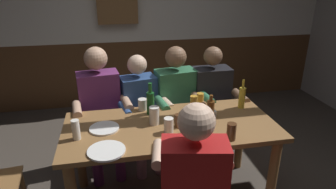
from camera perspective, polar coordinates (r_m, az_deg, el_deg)
The scene contains 23 objects.
back_wall_wainscot at distance 4.68m, azimuth -5.27°, elevation 4.46°, with size 5.70×0.12×0.98m, color brown.
dining_table at distance 2.51m, azimuth 0.54°, elevation -8.07°, with size 1.75×0.81×0.75m.
person_0 at distance 3.01m, azimuth -12.88°, elevation -2.01°, with size 0.57×0.57×1.27m.
person_1 at distance 3.04m, azimuth -5.23°, elevation -2.49°, with size 0.54×0.58×1.18m.
person_2 at distance 3.09m, azimuth 1.86°, elevation -1.03°, with size 0.58×0.57×1.24m.
person_3 at distance 3.20m, azimuth 8.62°, elevation -0.78°, with size 0.53×0.52×1.22m.
person_4 at distance 1.97m, azimuth 4.87°, elevation -15.96°, with size 0.59×0.59×1.25m.
table_candle at distance 2.31m, azimuth 2.99°, elevation -6.64°, with size 0.04×0.04×0.08m, color #F9E08C.
condiment_caddy at distance 2.63m, azimuth 7.56°, elevation -3.49°, with size 0.14×0.10×0.05m, color #B2B7BC.
plate_0 at distance 2.44m, azimuth -12.21°, elevation -6.39°, with size 0.24×0.24×0.01m, color white.
plate_1 at distance 2.15m, azimuth -11.81°, elevation -10.58°, with size 0.27×0.27×0.01m, color white.
bottle_0 at distance 2.60m, azimuth -3.41°, elevation -1.44°, with size 0.07×0.07×0.29m.
bottle_1 at distance 2.81m, azimuth 14.09°, elevation -0.50°, with size 0.06×0.06×0.28m.
bottle_2 at distance 2.46m, azimuth 8.20°, elevation -3.27°, with size 0.06×0.06×0.25m.
pint_glass_0 at distance 2.81m, azimuth 6.23°, elevation -0.88°, with size 0.07×0.07×0.12m, color gold.
pint_glass_1 at distance 2.27m, azimuth 12.13°, elevation -7.03°, with size 0.07×0.07×0.13m, color #4C2D19.
pint_glass_2 at distance 2.32m, azimuth -17.36°, elevation -6.51°, with size 0.06×0.06×0.16m, color white.
pint_glass_3 at distance 2.68m, azimuth 4.98°, elevation -1.73°, with size 0.07×0.07×0.14m, color gold.
pint_glass_4 at distance 2.44m, azimuth -2.68°, elevation -4.06°, with size 0.08×0.08×0.15m, color white.
pint_glass_5 at distance 2.71m, azimuth -4.92°, elevation -1.91°, with size 0.08×0.08×0.10m, color white.
pint_glass_6 at distance 2.40m, azimuth 2.02°, elevation -5.09°, with size 0.07×0.07×0.11m, color #4C2D19.
pint_glass_7 at distance 2.31m, azimuth 0.12°, elevation -5.98°, with size 0.08×0.08×0.12m, color white.
pint_glass_8 at distance 2.23m, azimuth 6.50°, elevation -7.48°, with size 0.08×0.08×0.11m, color #4C2D19.
Camera 1 is at (-0.45, -2.09, 1.91)m, focal length 31.56 mm.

